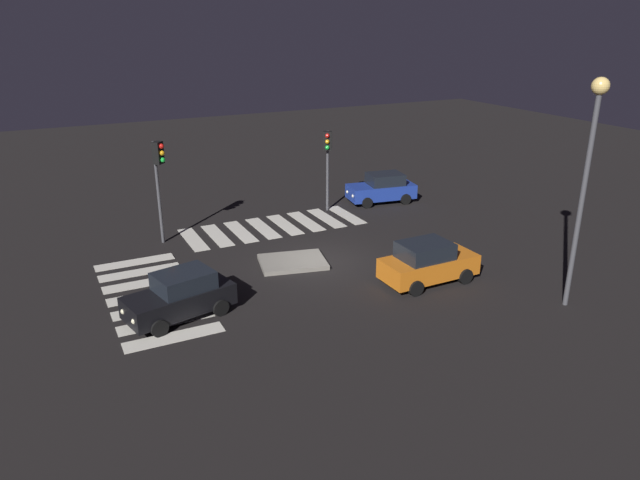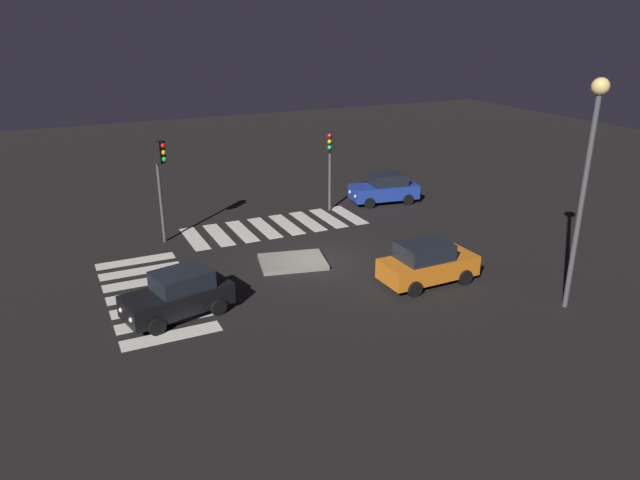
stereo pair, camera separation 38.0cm
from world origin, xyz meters
name	(u,v)px [view 1 (the left image)]	position (x,y,z in m)	size (l,w,h in m)	color
ground_plane	(320,262)	(0.00, 0.00, 0.00)	(80.00, 80.00, 0.00)	black
traffic_island	(293,262)	(1.09, -0.36, 0.09)	(3.05, 2.55, 0.18)	gray
car_black	(180,296)	(6.35, 2.15, 0.78)	(3.87, 2.33, 1.59)	black
car_orange	(428,263)	(-2.82, 3.58, 0.81)	(3.82, 1.84, 1.65)	orange
car_blue	(382,188)	(-6.92, -6.21, 0.79)	(3.86, 2.17, 1.61)	#1E389E
traffic_light_south	(327,151)	(-3.49, -6.13, 3.20)	(0.54, 0.53, 4.22)	#47474C
traffic_light_east	(159,167)	(5.24, -5.21, 3.50)	(0.54, 0.54, 4.62)	#47474C
street_lamp	(589,157)	(-6.10, 7.35, 5.34)	(0.56, 0.56, 7.86)	#47474C
crosswalk_near	(274,226)	(0.00, -5.05, 0.01)	(8.75, 3.20, 0.02)	silver
crosswalk_side	(152,295)	(6.93, 0.00, 0.01)	(3.20, 7.60, 0.02)	silver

